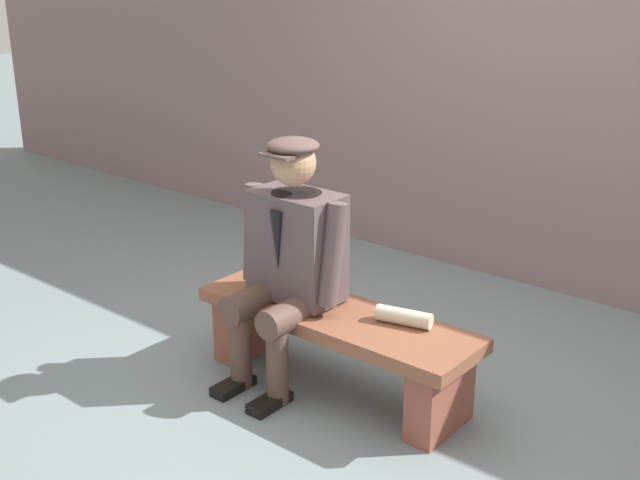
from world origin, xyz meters
TOP-DOWN VIEW (x-y plane):
  - ground_plane at (0.00, 0.00)m, footprint 30.00×30.00m
  - bench at (0.00, 0.00)m, footprint 1.49×0.45m
  - seated_man at (0.25, 0.06)m, footprint 0.63×0.61m
  - rolled_magazine at (-0.34, -0.09)m, footprint 0.28×0.14m
  - stadium_wall at (0.00, -2.01)m, footprint 12.00×0.24m

SIDE VIEW (x-z plane):
  - ground_plane at x=0.00m, z-range 0.00..0.00m
  - bench at x=0.00m, z-range 0.08..0.50m
  - rolled_magazine at x=-0.34m, z-range 0.42..0.50m
  - seated_man at x=0.25m, z-range 0.05..1.31m
  - stadium_wall at x=0.00m, z-range 0.00..2.52m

